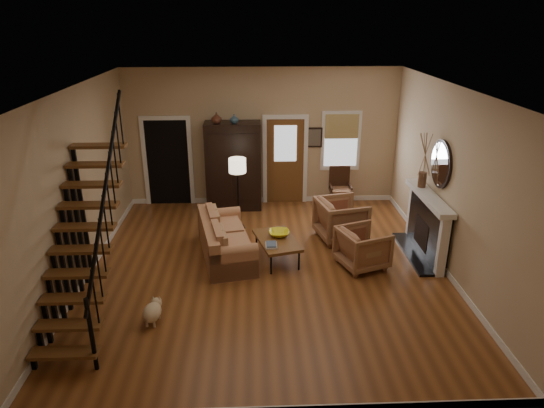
{
  "coord_description": "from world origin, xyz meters",
  "views": [
    {
      "loc": [
        -0.25,
        -7.91,
        4.42
      ],
      "look_at": [
        0.1,
        0.4,
        1.15
      ],
      "focal_mm": 32.0,
      "sensor_mm": 36.0,
      "label": 1
    }
  ],
  "objects_px": {
    "armoire": "(234,166)",
    "armchair_left": "(363,248)",
    "armchair_right": "(341,219)",
    "sofa": "(226,239)",
    "side_chair": "(340,189)",
    "coffee_table": "(277,249)",
    "floor_lamp": "(238,194)"
  },
  "relations": [
    {
      "from": "coffee_table",
      "to": "floor_lamp",
      "type": "xyz_separation_m",
      "value": [
        -0.76,
        1.52,
        0.58
      ]
    },
    {
      "from": "armchair_left",
      "to": "side_chair",
      "type": "xyz_separation_m",
      "value": [
        0.08,
        2.88,
        0.13
      ]
    },
    {
      "from": "armchair_right",
      "to": "sofa",
      "type": "bearing_deg",
      "value": 94.03
    },
    {
      "from": "armchair_left",
      "to": "side_chair",
      "type": "height_order",
      "value": "side_chair"
    },
    {
      "from": "sofa",
      "to": "coffee_table",
      "type": "bearing_deg",
      "value": -21.85
    },
    {
      "from": "armchair_left",
      "to": "side_chair",
      "type": "distance_m",
      "value": 2.89
    },
    {
      "from": "armoire",
      "to": "coffee_table",
      "type": "height_order",
      "value": "armoire"
    },
    {
      "from": "coffee_table",
      "to": "armoire",
      "type": "bearing_deg",
      "value": 107.89
    },
    {
      "from": "coffee_table",
      "to": "armchair_left",
      "type": "distance_m",
      "value": 1.62
    },
    {
      "from": "sofa",
      "to": "coffee_table",
      "type": "height_order",
      "value": "sofa"
    },
    {
      "from": "coffee_table",
      "to": "armchair_left",
      "type": "height_order",
      "value": "armchair_left"
    },
    {
      "from": "armoire",
      "to": "coffee_table",
      "type": "xyz_separation_m",
      "value": [
        0.89,
        -2.77,
        -0.83
      ]
    },
    {
      "from": "armchair_right",
      "to": "side_chair",
      "type": "relative_size",
      "value": 0.93
    },
    {
      "from": "sofa",
      "to": "armchair_right",
      "type": "height_order",
      "value": "armchair_right"
    },
    {
      "from": "sofa",
      "to": "side_chair",
      "type": "relative_size",
      "value": 1.97
    },
    {
      "from": "armchair_left",
      "to": "sofa",
      "type": "bearing_deg",
      "value": 58.67
    },
    {
      "from": "armoire",
      "to": "armchair_right",
      "type": "bearing_deg",
      "value": -39.12
    },
    {
      "from": "armoire",
      "to": "armchair_left",
      "type": "bearing_deg",
      "value": -51.28
    },
    {
      "from": "armchair_right",
      "to": "side_chair",
      "type": "xyz_separation_m",
      "value": [
        0.27,
        1.66,
        0.08
      ]
    },
    {
      "from": "sofa",
      "to": "armchair_left",
      "type": "height_order",
      "value": "armchair_left"
    },
    {
      "from": "armoire",
      "to": "armchair_right",
      "type": "distance_m",
      "value": 3.0
    },
    {
      "from": "armchair_left",
      "to": "armchair_right",
      "type": "relative_size",
      "value": 0.88
    },
    {
      "from": "armchair_left",
      "to": "side_chair",
      "type": "relative_size",
      "value": 0.82
    },
    {
      "from": "armoire",
      "to": "armchair_right",
      "type": "height_order",
      "value": "armoire"
    },
    {
      "from": "armchair_left",
      "to": "floor_lamp",
      "type": "xyz_separation_m",
      "value": [
        -2.34,
        1.84,
        0.42
      ]
    },
    {
      "from": "side_chair",
      "to": "floor_lamp",
      "type": "bearing_deg",
      "value": -156.65
    },
    {
      "from": "coffee_table",
      "to": "armchair_right",
      "type": "xyz_separation_m",
      "value": [
        1.39,
        0.91,
        0.21
      ]
    },
    {
      "from": "sofa",
      "to": "floor_lamp",
      "type": "bearing_deg",
      "value": 69.67
    },
    {
      "from": "sofa",
      "to": "armoire",
      "type": "bearing_deg",
      "value": 76.9
    },
    {
      "from": "armoire",
      "to": "sofa",
      "type": "distance_m",
      "value": 2.67
    },
    {
      "from": "coffee_table",
      "to": "armchair_right",
      "type": "distance_m",
      "value": 1.67
    },
    {
      "from": "armoire",
      "to": "armchair_left",
      "type": "xyz_separation_m",
      "value": [
        2.47,
        -3.08,
        -0.67
      ]
    }
  ]
}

